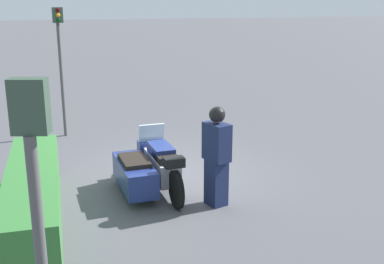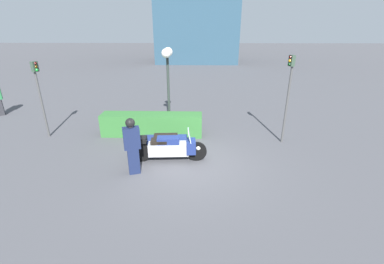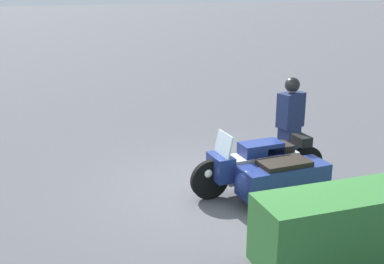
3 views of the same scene
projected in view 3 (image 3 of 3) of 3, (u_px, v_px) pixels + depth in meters
ground_plane at (216, 191)px, 8.83m from camera, size 160.00×160.00×0.00m
police_motorcycle at (267, 171)px, 8.47m from camera, size 2.71×1.16×1.18m
officer_rider at (290, 121)px, 9.67m from camera, size 0.59×0.46×1.89m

